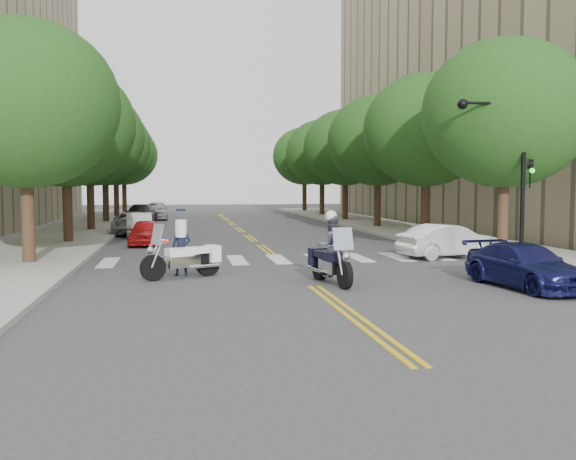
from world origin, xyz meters
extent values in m
plane|color=#38383A|center=(0.00, 0.00, 0.00)|extent=(140.00, 140.00, 0.00)
cube|color=#9E9991|center=(-9.50, 22.00, 0.07)|extent=(5.00, 60.00, 0.15)
cube|color=#9E9991|center=(9.50, 22.00, 0.07)|extent=(5.00, 60.00, 0.15)
cylinder|color=#382316|center=(-8.80, 6.00, 1.66)|extent=(0.44, 0.44, 3.32)
ellipsoid|color=#224914|center=(-8.80, 6.00, 5.56)|extent=(6.40, 6.40, 5.76)
cylinder|color=#382316|center=(-8.80, 14.00, 1.66)|extent=(0.44, 0.44, 3.32)
ellipsoid|color=#224914|center=(-8.80, 14.00, 5.56)|extent=(6.40, 6.40, 5.76)
cylinder|color=#382316|center=(-8.80, 22.00, 1.66)|extent=(0.44, 0.44, 3.32)
ellipsoid|color=#224914|center=(-8.80, 22.00, 5.56)|extent=(6.40, 6.40, 5.76)
cylinder|color=#382316|center=(-8.80, 30.00, 1.66)|extent=(0.44, 0.44, 3.32)
ellipsoid|color=#224914|center=(-8.80, 30.00, 5.56)|extent=(6.40, 6.40, 5.76)
cylinder|color=#382316|center=(-8.80, 38.00, 1.66)|extent=(0.44, 0.44, 3.32)
ellipsoid|color=#224914|center=(-8.80, 38.00, 5.56)|extent=(6.40, 6.40, 5.76)
cylinder|color=#382316|center=(-8.80, 46.00, 1.66)|extent=(0.44, 0.44, 3.32)
ellipsoid|color=#224914|center=(-8.80, 46.00, 5.56)|extent=(6.40, 6.40, 5.76)
cylinder|color=#382316|center=(8.80, 6.00, 1.66)|extent=(0.44, 0.44, 3.32)
ellipsoid|color=#224914|center=(8.80, 6.00, 5.56)|extent=(6.40, 6.40, 5.76)
cylinder|color=#382316|center=(8.80, 14.00, 1.66)|extent=(0.44, 0.44, 3.32)
ellipsoid|color=#224914|center=(8.80, 14.00, 5.56)|extent=(6.40, 6.40, 5.76)
cylinder|color=#382316|center=(8.80, 22.00, 1.66)|extent=(0.44, 0.44, 3.32)
ellipsoid|color=#224914|center=(8.80, 22.00, 5.56)|extent=(6.40, 6.40, 5.76)
cylinder|color=#382316|center=(8.80, 30.00, 1.66)|extent=(0.44, 0.44, 3.32)
ellipsoid|color=#224914|center=(8.80, 30.00, 5.56)|extent=(6.40, 6.40, 5.76)
cylinder|color=#382316|center=(8.80, 38.00, 1.66)|extent=(0.44, 0.44, 3.32)
ellipsoid|color=#224914|center=(8.80, 38.00, 5.56)|extent=(6.40, 6.40, 5.76)
cylinder|color=#382316|center=(8.80, 46.00, 1.66)|extent=(0.44, 0.44, 3.32)
ellipsoid|color=#224914|center=(8.80, 46.00, 5.56)|extent=(6.40, 6.40, 5.76)
cylinder|color=black|center=(8.20, 3.50, 3.00)|extent=(0.16, 0.16, 6.00)
cylinder|color=black|center=(7.00, 3.50, 5.60)|extent=(2.40, 0.10, 0.10)
sphere|color=black|center=(5.90, 3.50, 5.55)|extent=(0.36, 0.36, 0.36)
imported|color=black|center=(8.45, 3.50, 3.20)|extent=(0.16, 0.20, 1.00)
sphere|color=#0CCC26|center=(8.45, 3.35, 3.30)|extent=(0.18, 0.18, 0.18)
cylinder|color=black|center=(0.73, -0.56, 0.38)|extent=(0.28, 0.78, 0.77)
cylinder|color=black|center=(0.43, 1.22, 0.38)|extent=(0.33, 0.79, 0.77)
cube|color=silver|center=(0.57, 0.38, 0.51)|extent=(0.53, 1.06, 0.36)
cube|color=black|center=(0.59, 0.27, 0.79)|extent=(0.53, 0.85, 0.25)
cube|color=black|center=(0.49, 0.89, 0.81)|extent=(0.55, 0.69, 0.18)
cube|color=black|center=(0.40, 1.39, 0.68)|extent=(0.55, 0.42, 0.51)
cube|color=#8C99A5|center=(0.71, -0.42, 1.36)|extent=(0.59, 0.27, 0.62)
cube|color=red|center=(0.81, -0.21, 1.15)|extent=(0.13, 0.13, 0.09)
cube|color=#0C26E5|center=(0.54, -0.25, 1.15)|extent=(0.13, 0.13, 0.09)
imported|color=#474C56|center=(0.57, 0.38, 1.09)|extent=(0.97, 0.81, 1.78)
sphere|color=silver|center=(0.57, 0.38, 1.93)|extent=(0.34, 0.34, 0.34)
cylinder|color=black|center=(-4.44, 1.81, 0.39)|extent=(0.77, 0.49, 0.78)
cylinder|color=black|center=(-2.81, 2.62, 0.39)|extent=(0.79, 0.53, 0.78)
cube|color=silver|center=(-3.57, 2.24, 0.51)|extent=(1.08, 0.79, 0.37)
cube|color=white|center=(-3.68, 2.19, 0.80)|extent=(0.90, 0.72, 0.25)
cube|color=white|center=(-3.11, 2.47, 0.82)|extent=(0.77, 0.69, 0.18)
cube|color=white|center=(-2.65, 2.70, 0.68)|extent=(0.53, 0.60, 0.51)
cube|color=#8C99A5|center=(-4.31, 1.87, 1.37)|extent=(0.41, 0.59, 0.62)
cube|color=red|center=(-4.07, 1.84, 1.16)|extent=(0.15, 0.15, 0.09)
cube|color=#0C26E5|center=(-4.20, 2.08, 1.16)|extent=(0.15, 0.15, 0.09)
imported|color=black|center=(-3.62, 2.72, 0.84)|extent=(0.71, 0.58, 1.68)
imported|color=white|center=(6.50, 5.85, 0.65)|extent=(4.17, 2.25, 1.30)
imported|color=#101245|center=(5.69, -1.14, 0.60)|extent=(2.21, 4.32, 1.20)
imported|color=#A61113|center=(-5.20, 13.00, 0.60)|extent=(1.55, 3.55, 1.19)
imported|color=#BBBBBB|center=(-5.79, 18.00, 0.63)|extent=(1.66, 3.93, 1.26)
imported|color=#A1A2A8|center=(-6.30, 19.50, 0.63)|extent=(2.34, 4.65, 1.26)
imported|color=black|center=(-6.30, 28.50, 0.69)|extent=(2.38, 4.92, 1.38)
imported|color=#96969B|center=(-5.39, 34.00, 0.73)|extent=(1.76, 4.31, 1.47)
camera|label=1|loc=(-3.67, -17.24, 2.87)|focal=40.00mm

